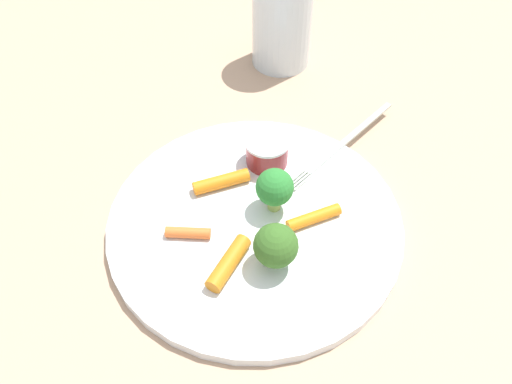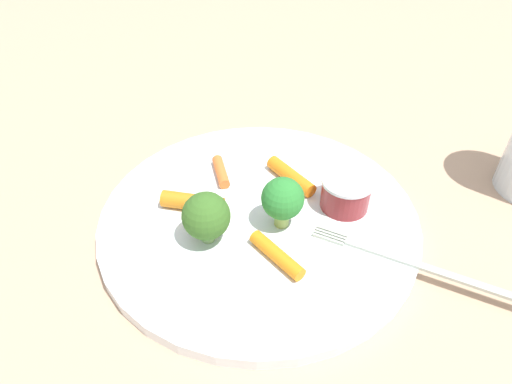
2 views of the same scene
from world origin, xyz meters
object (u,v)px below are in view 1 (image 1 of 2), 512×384
(carrot_stick_0, at_px, (188,233))
(carrot_stick_3, at_px, (229,263))
(sauce_cup, at_px, (267,151))
(carrot_stick_1, at_px, (314,217))
(broccoli_floret_1, at_px, (274,188))
(broccoli_floret_0, at_px, (276,246))
(carrot_stick_2, at_px, (221,182))
(drinking_glass, at_px, (282,20))
(fork, at_px, (341,145))
(plate, at_px, (255,223))

(carrot_stick_0, height_order, carrot_stick_3, carrot_stick_3)
(sauce_cup, distance_m, carrot_stick_1, 0.09)
(broccoli_floret_1, height_order, carrot_stick_3, broccoli_floret_1)
(broccoli_floret_0, relative_size, carrot_stick_1, 0.87)
(carrot_stick_2, bearing_deg, broccoli_floret_0, -9.00)
(carrot_stick_2, relative_size, drinking_glass, 0.48)
(broccoli_floret_0, distance_m, carrot_stick_3, 0.05)
(sauce_cup, bearing_deg, fork, 67.92)
(plate, height_order, carrot_stick_1, carrot_stick_1)
(carrot_stick_0, bearing_deg, broccoli_floret_0, 30.85)
(sauce_cup, height_order, carrot_stick_0, sauce_cup)
(broccoli_floret_1, bearing_deg, fork, 100.19)
(carrot_stick_0, relative_size, carrot_stick_3, 0.74)
(broccoli_floret_0, distance_m, carrot_stick_0, 0.09)
(sauce_cup, height_order, carrot_stick_1, sauce_cup)
(broccoli_floret_0, xyz_separation_m, carrot_stick_0, (-0.08, -0.05, -0.02))
(carrot_stick_3, height_order, fork, carrot_stick_3)
(plate, height_order, carrot_stick_0, carrot_stick_0)
(sauce_cup, bearing_deg, plate, -47.73)
(fork, bearing_deg, broccoli_floret_0, -65.17)
(sauce_cup, xyz_separation_m, drinking_glass, (-0.14, 0.14, 0.03))
(sauce_cup, xyz_separation_m, carrot_stick_1, (0.09, -0.02, -0.01))
(carrot_stick_1, bearing_deg, plate, -131.06)
(sauce_cup, height_order, fork, sauce_cup)
(plate, relative_size, sauce_cup, 6.19)
(drinking_glass, bearing_deg, carrot_stick_0, -56.57)
(carrot_stick_3, distance_m, fork, 0.20)
(broccoli_floret_0, bearing_deg, carrot_stick_2, 171.00)
(plate, xyz_separation_m, drinking_glass, (-0.20, 0.20, 0.06))
(broccoli_floret_1, xyz_separation_m, carrot_stick_1, (0.04, 0.02, -0.02))
(carrot_stick_0, bearing_deg, carrot_stick_1, 59.88)
(broccoli_floret_1, bearing_deg, plate, -89.07)
(broccoli_floret_0, bearing_deg, plate, 161.22)
(fork, xyz_separation_m, drinking_glass, (-0.18, 0.06, 0.05))
(carrot_stick_2, height_order, carrot_stick_3, carrot_stick_3)
(carrot_stick_0, height_order, drinking_glass, drinking_glass)
(sauce_cup, height_order, drinking_glass, drinking_glass)
(carrot_stick_2, bearing_deg, plate, 0.57)
(sauce_cup, relative_size, drinking_glass, 0.38)
(carrot_stick_3, relative_size, drinking_glass, 0.47)
(carrot_stick_0, bearing_deg, carrot_stick_3, 9.49)
(sauce_cup, height_order, carrot_stick_3, sauce_cup)
(plate, height_order, carrot_stick_2, carrot_stick_2)
(carrot_stick_1, bearing_deg, fork, 121.38)
(carrot_stick_0, height_order, fork, carrot_stick_0)
(broccoli_floret_0, relative_size, carrot_stick_3, 0.83)
(carrot_stick_3, bearing_deg, fork, 104.58)
(broccoli_floret_0, height_order, broccoli_floret_1, same)
(carrot_stick_2, bearing_deg, carrot_stick_0, -62.72)
(plate, bearing_deg, fork, 98.60)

